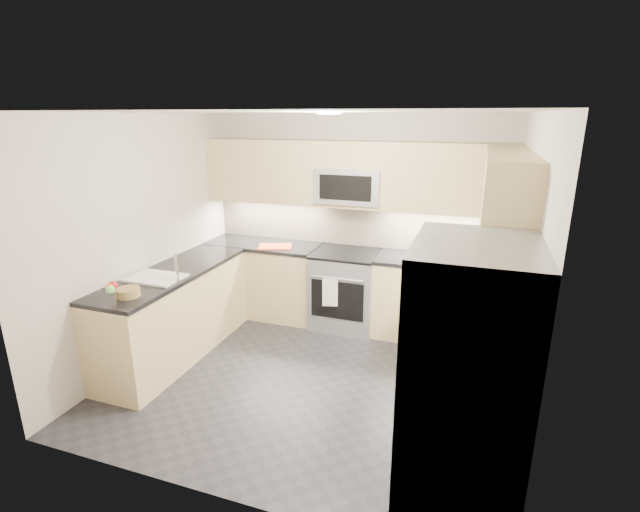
{
  "coord_description": "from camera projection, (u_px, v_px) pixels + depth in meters",
  "views": [
    {
      "loc": [
        1.43,
        -3.76,
        2.47
      ],
      "look_at": [
        0.0,
        0.35,
        1.15
      ],
      "focal_mm": 26.0,
      "sensor_mm": 36.0,
      "label": 1
    }
  ],
  "objects": [
    {
      "name": "wall_front",
      "position": [
        213.0,
        330.0,
        2.75
      ],
      "size": [
        3.6,
        0.02,
        2.5
      ],
      "primitive_type": "cube",
      "color": "beige",
      "rests_on": "floor"
    },
    {
      "name": "upper_cab_right",
      "position": [
        505.0,
        198.0,
        3.77
      ],
      "size": [
        0.35,
        1.95,
        0.75
      ],
      "primitive_type": "cube",
      "color": "#DBC184",
      "rests_on": "wall_right"
    },
    {
      "name": "base_cab_peninsula",
      "position": [
        176.0,
        315.0,
        4.9
      ],
      "size": [
        0.6,
        2.0,
        0.9
      ],
      "primitive_type": "cube",
      "color": "#DBC184",
      "rests_on": "floor"
    },
    {
      "name": "microwave_door",
      "position": [
        345.0,
        188.0,
        5.15
      ],
      "size": [
        0.6,
        0.01,
        0.28
      ],
      "primitive_type": "cube",
      "color": "black",
      "rests_on": "microwave"
    },
    {
      "name": "microwave",
      "position": [
        350.0,
        185.0,
        5.33
      ],
      "size": [
        0.76,
        0.4,
        0.4
      ],
      "primitive_type": "cube",
      "color": "#ADB0B5",
      "rests_on": "upper_cab_back"
    },
    {
      "name": "wall_right",
      "position": [
        522.0,
        278.0,
        3.63
      ],
      "size": [
        0.02,
        3.2,
        2.5
      ],
      "primitive_type": "cube",
      "color": "beige",
      "rests_on": "floor"
    },
    {
      "name": "backsplash_back",
      "position": [
        353.0,
        225.0,
        5.66
      ],
      "size": [
        3.6,
        0.01,
        0.51
      ],
      "primitive_type": "cube",
      "color": "tan",
      "rests_on": "wall_back"
    },
    {
      "name": "faucet",
      "position": [
        177.0,
        268.0,
        4.41
      ],
      "size": [
        0.03,
        0.03,
        0.28
      ],
      "primitive_type": "cylinder",
      "color": "silver",
      "rests_on": "countertop_peninsula"
    },
    {
      "name": "dish_towel_check",
      "position": [
        330.0,
        293.0,
        5.24
      ],
      "size": [
        0.17,
        0.06,
        0.33
      ],
      "primitive_type": "cube",
      "rotation": [
        0.0,
        0.0,
        0.24
      ],
      "color": "white",
      "rests_on": "oven_handle"
    },
    {
      "name": "fruit_orange",
      "position": [
        109.0,
        288.0,
        3.98
      ],
      "size": [
        0.07,
        0.07,
        0.07
      ],
      "primitive_type": "sphere",
      "color": "#D15D17",
      "rests_on": "fruit_basket"
    },
    {
      "name": "countertop_peninsula",
      "position": [
        171.0,
        273.0,
        4.77
      ],
      "size": [
        0.63,
        2.0,
        0.04
      ],
      "primitive_type": "cube",
      "color": "black",
      "rests_on": "base_cab_peninsula"
    },
    {
      "name": "wall_left",
      "position": [
        144.0,
        239.0,
        4.76
      ],
      "size": [
        0.02,
        3.2,
        2.5
      ],
      "primitive_type": "cube",
      "color": "beige",
      "rests_on": "floor"
    },
    {
      "name": "refrigerator",
      "position": [
        465.0,
        386.0,
        2.81
      ],
      "size": [
        0.7,
        0.9,
        1.8
      ],
      "primitive_type": "cube",
      "color": "#929599",
      "rests_on": "floor"
    },
    {
      "name": "base_cab_back_right",
      "position": [
        438.0,
        301.0,
        5.26
      ],
      "size": [
        1.42,
        0.6,
        0.9
      ],
      "primitive_type": "cube",
      "color": "#DBC184",
      "rests_on": "floor"
    },
    {
      "name": "fruit_basket",
      "position": [
        128.0,
        292.0,
        4.08
      ],
      "size": [
        0.26,
        0.26,
        0.08
      ],
      "primitive_type": "cylinder",
      "rotation": [
        0.0,
        0.0,
        -0.28
      ],
      "color": "#A0864A",
      "rests_on": "countertop_peninsula"
    },
    {
      "name": "countertop_back_left",
      "position": [
        263.0,
        245.0,
        5.81
      ],
      "size": [
        1.42,
        0.63,
        0.04
      ],
      "primitive_type": "cube",
      "color": "black",
      "rests_on": "base_cab_back_left"
    },
    {
      "name": "sink_basin",
      "position": [
        156.0,
        284.0,
        4.55
      ],
      "size": [
        0.52,
        0.38,
        0.16
      ],
      "primitive_type": "cube",
      "color": "white",
      "rests_on": "base_cab_peninsula"
    },
    {
      "name": "base_cab_right",
      "position": [
        472.0,
        354.0,
        4.1
      ],
      "size": [
        0.6,
        1.7,
        0.9
      ],
      "primitive_type": "cube",
      "color": "#DBC184",
      "rests_on": "floor"
    },
    {
      "name": "backsplash_right",
      "position": [
        517.0,
        267.0,
        4.06
      ],
      "size": [
        0.01,
        2.3,
        0.51
      ],
      "primitive_type": "cube",
      "color": "tan",
      "rests_on": "wall_right"
    },
    {
      "name": "fridge_handle_right",
      "position": [
        408.0,
        355.0,
        3.07
      ],
      "size": [
        0.02,
        0.02,
        1.2
      ],
      "primitive_type": "cylinder",
      "color": "#B2B5BA",
      "rests_on": "refrigerator"
    },
    {
      "name": "oven_door_glass",
      "position": [
        337.0,
        300.0,
        5.29
      ],
      "size": [
        0.62,
        0.02,
        0.45
      ],
      "primitive_type": "cube",
      "color": "black",
      "rests_on": "gas_range"
    },
    {
      "name": "countertop_right",
      "position": [
        478.0,
        305.0,
        3.96
      ],
      "size": [
        0.63,
        1.7,
        0.04
      ],
      "primitive_type": "cube",
      "color": "black",
      "rests_on": "base_cab_right"
    },
    {
      "name": "oven_handle",
      "position": [
        337.0,
        279.0,
        5.19
      ],
      "size": [
        0.6,
        0.02,
        0.02
      ],
      "primitive_type": "cylinder",
      "rotation": [
        0.0,
        1.57,
        0.0
      ],
      "color": "#B2B5BA",
      "rests_on": "gas_range"
    },
    {
      "name": "fridge_handle_left",
      "position": [
        399.0,
        383.0,
        2.74
      ],
      "size": [
        0.02,
        0.02,
        1.2
      ],
      "primitive_type": "cylinder",
      "color": "#B2B5BA",
      "rests_on": "refrigerator"
    },
    {
      "name": "base_cab_back_left",
      "position": [
        264.0,
        280.0,
        5.95
      ],
      "size": [
        1.42,
        0.6,
        0.9
      ],
      "primitive_type": "cube",
      "color": "#DBC184",
      "rests_on": "floor"
    },
    {
      "name": "utensil_bowl",
      "position": [
        484.0,
        257.0,
        4.93
      ],
      "size": [
        0.39,
        0.39,
        0.17
      ],
      "primitive_type": "cylinder",
      "rotation": [
        0.0,
        0.0,
        0.37
      ],
      "color": "#66B54D",
      "rests_on": "countertop_back_right"
    },
    {
      "name": "countertop_back_right",
      "position": [
        441.0,
        262.0,
        5.13
      ],
      "size": [
        1.42,
        0.63,
        0.04
      ],
      "primitive_type": "cube",
      "color": "black",
      "rests_on": "base_cab_back_right"
    },
    {
      "name": "wall_back",
      "position": [
        354.0,
        220.0,
        5.65
      ],
      "size": [
        3.6,
        0.02,
        2.5
      ],
      "primitive_type": "cube",
      "color": "beige",
      "rests_on": "floor"
    },
    {
      "name": "gas_range",
      "position": [
        345.0,
        290.0,
        5.58
      ],
      "size": [
        0.76,
        0.65,
        0.91
      ],
      "primitive_type": "cube",
      "color": "#96999D",
      "rests_on": "floor"
    },
    {
      "name": "floor",
      "position": [
        308.0,
        377.0,
        4.56
      ],
      "size": [
        3.6,
        3.2,
        0.0
      ],
      "primitive_type": "cube",
      "color": "#26262C",
      "rests_on": "ground"
    },
    {
      "name": "cutting_board",
      "position": [
        275.0,
        247.0,
        5.63
      ],
      "size": [
        0.46,
        0.39,
        0.01
      ],
      "primitive_type": "cube",
      "rotation": [
        0.0,
        0.0,
        0.34
      ],
      "color": "#D74314",
      "rests_on": "countertop_back_left"
    },
    {
      "name": "fruit_apple",
      "position": [
        113.0,
        285.0,
        4.03
      ],
      "size": [
        0.08,
        0.08,
        0.08
      ],
      "primitive_type": "sphere",
      "color": "red",
      "rests_on": "fruit_basket"
    },
    {
      "name": "fruit_pear",
      "position": [
        110.0,
        290.0,
        3.92
      ],
      "size": [
        0.08,
        0.08,
        0.08
      ],
      "primitive_type": "sphere",
      "color": "#6EC253",
      "rests_on": "fruit_basket"
    },
    {
      "name": "upper_cab_back",
      "position": [
        351.0,
        174.0,
        5.32
      ],
      "size": [
        3.6,
        0.35,
        0.75
      ],
      "primitive_type": "cube",
      "color": "#DBC184",
      "rests_on": "wall_back"
    },
    {
      "name": "ceiling",
      "position": [
        306.0,
        112.0,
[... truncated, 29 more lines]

